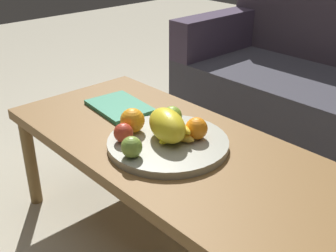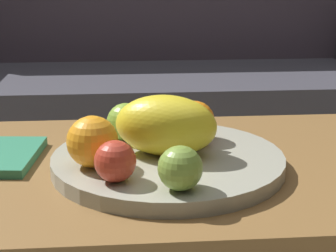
% 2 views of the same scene
% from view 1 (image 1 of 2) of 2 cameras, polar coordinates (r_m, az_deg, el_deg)
% --- Properties ---
extents(ground_plane, '(8.00, 8.00, 0.00)m').
position_cam_1_polar(ground_plane, '(1.66, 0.37, -15.54)').
color(ground_plane, '#B3AC94').
extents(coffee_table, '(1.26, 0.57, 0.44)m').
position_cam_1_polar(coffee_table, '(1.43, 0.41, -3.84)').
color(coffee_table, brown).
rests_on(coffee_table, ground_plane).
extents(fruit_bowl, '(0.40, 0.40, 0.03)m').
position_cam_1_polar(fruit_bowl, '(1.38, 0.00, -2.33)').
color(fruit_bowl, '#A0A08E').
rests_on(fruit_bowl, coffee_table).
extents(melon_large_front, '(0.20, 0.15, 0.10)m').
position_cam_1_polar(melon_large_front, '(1.35, -0.12, 0.10)').
color(melon_large_front, yellow).
rests_on(melon_large_front, fruit_bowl).
extents(orange_front, '(0.08, 0.08, 0.08)m').
position_cam_1_polar(orange_front, '(1.41, -4.82, 0.76)').
color(orange_front, orange).
rests_on(orange_front, fruit_bowl).
extents(orange_left, '(0.07, 0.07, 0.07)m').
position_cam_1_polar(orange_left, '(1.37, 3.86, -0.33)').
color(orange_left, orange).
rests_on(orange_left, fruit_bowl).
extents(apple_front, '(0.06, 0.06, 0.06)m').
position_cam_1_polar(apple_front, '(1.35, -6.04, -0.92)').
color(apple_front, '#BA3724').
rests_on(apple_front, fruit_bowl).
extents(apple_left, '(0.07, 0.07, 0.07)m').
position_cam_1_polar(apple_left, '(1.45, 0.56, 1.35)').
color(apple_left, '#81AA37').
rests_on(apple_left, fruit_bowl).
extents(apple_right, '(0.07, 0.07, 0.07)m').
position_cam_1_polar(apple_right, '(1.27, -4.93, -2.83)').
color(apple_right, olive).
rests_on(apple_right, fruit_bowl).
extents(banana_bunch, '(0.16, 0.15, 0.06)m').
position_cam_1_polar(banana_bunch, '(1.37, 0.98, -0.69)').
color(banana_bunch, yellow).
rests_on(banana_bunch, fruit_bowl).
extents(magazine, '(0.27, 0.20, 0.02)m').
position_cam_1_polar(magazine, '(1.67, -6.57, 2.63)').
color(magazine, '#318360').
rests_on(magazine, coffee_table).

